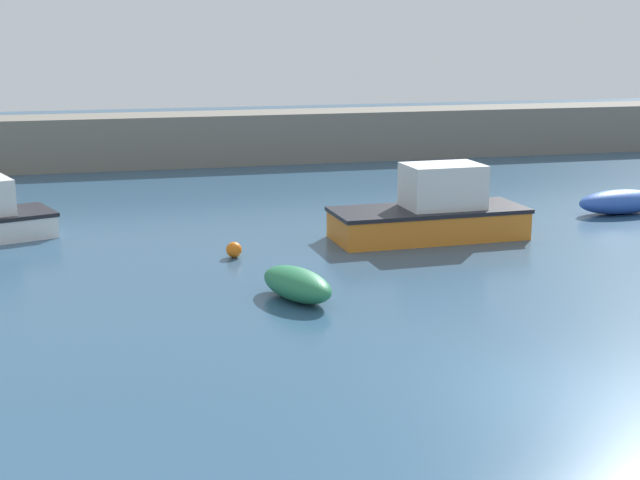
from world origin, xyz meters
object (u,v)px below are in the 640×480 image
(rowboat_white_midwater, at_px, (434,187))
(motorboat_grey_hull, at_px, (433,212))
(mooring_buoy_orange, at_px, (234,250))
(rowboat_blue_near, at_px, (621,202))
(dinghy_near_pier, at_px, (297,284))

(rowboat_white_midwater, bearing_deg, motorboat_grey_hull, 137.73)
(rowboat_white_midwater, relative_size, mooring_buoy_orange, 7.11)
(rowboat_blue_near, xyz_separation_m, dinghy_near_pier, (-13.06, -6.99, -0.04))
(rowboat_white_midwater, distance_m, rowboat_blue_near, 6.96)
(rowboat_blue_near, bearing_deg, rowboat_white_midwater, -48.04)
(rowboat_blue_near, height_order, dinghy_near_pier, rowboat_blue_near)
(rowboat_white_midwater, bearing_deg, mooring_buoy_orange, 110.21)
(rowboat_blue_near, xyz_separation_m, motorboat_grey_hull, (-7.64, -1.82, 0.38))
(dinghy_near_pier, xyz_separation_m, motorboat_grey_hull, (5.42, 5.17, 0.42))
(rowboat_white_midwater, xyz_separation_m, motorboat_grey_hull, (-2.76, -6.78, 0.51))
(rowboat_white_midwater, relative_size, rowboat_blue_near, 0.97)
(rowboat_blue_near, height_order, mooring_buoy_orange, rowboat_blue_near)
(motorboat_grey_hull, bearing_deg, rowboat_white_midwater, -113.78)
(rowboat_white_midwater, xyz_separation_m, mooring_buoy_orange, (-8.98, -7.64, -0.07))
(dinghy_near_pier, bearing_deg, mooring_buoy_orange, -10.77)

